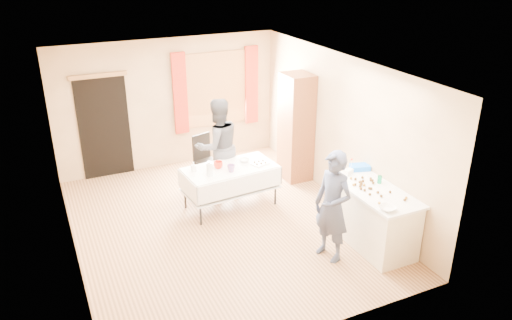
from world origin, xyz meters
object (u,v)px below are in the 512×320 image
counter (372,217)px  chair (207,169)px  cabinet (296,128)px  party_table (230,183)px  girl (333,207)px  woman (218,146)px

counter → chair: bearing=116.7°
cabinet → party_table: (-1.60, -0.58, -0.59)m
girl → woman: woman is taller
party_table → woman: woman is taller
woman → chair: bearing=-84.4°
party_table → chair: size_ratio=1.74×
party_table → girl: size_ratio=0.99×
party_table → chair: bearing=87.5°
chair → girl: bearing=-92.7°
party_table → woman: 0.78m
party_table → woman: bearing=82.2°
counter → woman: 3.04m
cabinet → girl: (-0.86, -2.61, -0.21)m
woman → cabinet: bearing=173.4°
cabinet → chair: 1.87m
chair → woman: (0.08, -0.44, 0.61)m
counter → chair: size_ratio=1.59×
cabinet → girl: 2.76m
cabinet → party_table: 1.80m
party_table → girl: girl is taller
party_table → girl: 2.20m
counter → woman: (-1.47, 2.63, 0.44)m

